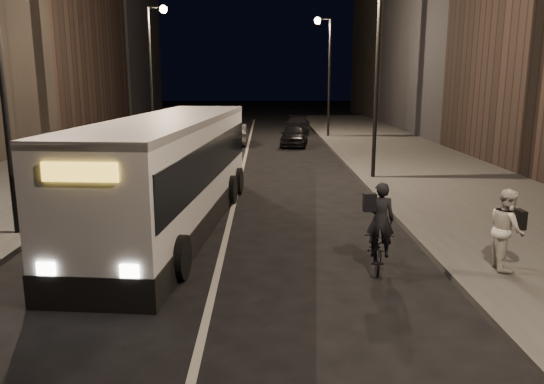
{
  "coord_description": "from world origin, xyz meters",
  "views": [
    {
      "loc": [
        1.06,
        -9.81,
        4.23
      ],
      "look_at": [
        1.23,
        2.83,
        1.5
      ],
      "focal_mm": 35.0,
      "sensor_mm": 36.0,
      "label": 1
    }
  ],
  "objects_px": {
    "streetlight_left_near": "(8,31)",
    "city_bus": "(172,168)",
    "streetlight_right_mid": "(371,49)",
    "car_near": "(294,135)",
    "streetlight_left_far": "(154,58)",
    "streetlight_right_far": "(326,61)",
    "cyclist_on_bicycle": "(378,240)",
    "pedestrian_woman": "(507,229)",
    "car_mid": "(236,134)",
    "car_far": "(297,125)"
  },
  "relations": [
    {
      "from": "streetlight_left_near",
      "to": "city_bus",
      "type": "bearing_deg",
      "value": 16.86
    },
    {
      "from": "streetlight_right_mid",
      "to": "streetlight_left_near",
      "type": "bearing_deg",
      "value": -143.12
    },
    {
      "from": "city_bus",
      "to": "car_near",
      "type": "distance_m",
      "value": 18.99
    },
    {
      "from": "streetlight_left_far",
      "to": "streetlight_right_far",
      "type": "bearing_deg",
      "value": 29.36
    },
    {
      "from": "streetlight_left_far",
      "to": "streetlight_right_mid",
      "type": "bearing_deg",
      "value": -43.16
    },
    {
      "from": "cyclist_on_bicycle",
      "to": "pedestrian_woman",
      "type": "height_order",
      "value": "cyclist_on_bicycle"
    },
    {
      "from": "car_mid",
      "to": "car_far",
      "type": "xyz_separation_m",
      "value": [
        4.4,
        6.66,
        -0.0
      ]
    },
    {
      "from": "streetlight_left_far",
      "to": "cyclist_on_bicycle",
      "type": "distance_m",
      "value": 22.82
    },
    {
      "from": "cyclist_on_bicycle",
      "to": "car_far",
      "type": "xyz_separation_m",
      "value": [
        0.01,
        29.6,
        -0.01
      ]
    },
    {
      "from": "car_near",
      "to": "car_far",
      "type": "distance_m",
      "value": 7.61
    },
    {
      "from": "car_near",
      "to": "car_far",
      "type": "height_order",
      "value": "car_near"
    },
    {
      "from": "city_bus",
      "to": "car_far",
      "type": "distance_m",
      "value": 26.53
    },
    {
      "from": "streetlight_left_far",
      "to": "city_bus",
      "type": "height_order",
      "value": "streetlight_left_far"
    },
    {
      "from": "streetlight_right_far",
      "to": "car_mid",
      "type": "height_order",
      "value": "streetlight_right_far"
    },
    {
      "from": "cyclist_on_bicycle",
      "to": "car_mid",
      "type": "bearing_deg",
      "value": 109.12
    },
    {
      "from": "streetlight_left_near",
      "to": "pedestrian_woman",
      "type": "xyz_separation_m",
      "value": [
        11.59,
        -2.92,
        -4.32
      ]
    },
    {
      "from": "streetlight_right_mid",
      "to": "city_bus",
      "type": "distance_m",
      "value": 10.42
    },
    {
      "from": "city_bus",
      "to": "car_far",
      "type": "xyz_separation_m",
      "value": [
        5.2,
        25.99,
        -1.06
      ]
    },
    {
      "from": "streetlight_left_far",
      "to": "pedestrian_woman",
      "type": "xyz_separation_m",
      "value": [
        11.59,
        -20.92,
        -4.32
      ]
    },
    {
      "from": "streetlight_left_far",
      "to": "city_bus",
      "type": "bearing_deg",
      "value": -77.53
    },
    {
      "from": "city_bus",
      "to": "pedestrian_woman",
      "type": "bearing_deg",
      "value": -21.81
    },
    {
      "from": "streetlight_right_far",
      "to": "streetlight_left_near",
      "type": "bearing_deg",
      "value": -113.96
    },
    {
      "from": "streetlight_right_mid",
      "to": "streetlight_right_far",
      "type": "height_order",
      "value": "same"
    },
    {
      "from": "car_far",
      "to": "city_bus",
      "type": "bearing_deg",
      "value": -96.17
    },
    {
      "from": "cyclist_on_bicycle",
      "to": "car_far",
      "type": "distance_m",
      "value": 29.6
    },
    {
      "from": "streetlight_right_mid",
      "to": "streetlight_left_near",
      "type": "height_order",
      "value": "same"
    },
    {
      "from": "pedestrian_woman",
      "to": "car_mid",
      "type": "xyz_separation_m",
      "value": [
        -7.06,
        23.39,
        -0.38
      ]
    },
    {
      "from": "pedestrian_woman",
      "to": "car_near",
      "type": "relative_size",
      "value": 0.45
    },
    {
      "from": "streetlight_left_far",
      "to": "cyclist_on_bicycle",
      "type": "bearing_deg",
      "value": -66.45
    },
    {
      "from": "streetlight_left_far",
      "to": "streetlight_left_near",
      "type": "bearing_deg",
      "value": -90.0
    },
    {
      "from": "car_mid",
      "to": "pedestrian_woman",
      "type": "bearing_deg",
      "value": 106.7
    },
    {
      "from": "streetlight_left_far",
      "to": "car_near",
      "type": "bearing_deg",
      "value": 10.6
    },
    {
      "from": "streetlight_left_far",
      "to": "cyclist_on_bicycle",
      "type": "relative_size",
      "value": 4.01
    },
    {
      "from": "streetlight_right_far",
      "to": "streetlight_left_near",
      "type": "xyz_separation_m",
      "value": [
        -10.66,
        -24.0,
        0.0
      ]
    },
    {
      "from": "streetlight_left_far",
      "to": "cyclist_on_bicycle",
      "type": "height_order",
      "value": "streetlight_left_far"
    },
    {
      "from": "streetlight_left_near",
      "to": "city_bus",
      "type": "xyz_separation_m",
      "value": [
        3.73,
        1.13,
        -3.64
      ]
    },
    {
      "from": "streetlight_right_mid",
      "to": "streetlight_left_near",
      "type": "distance_m",
      "value": 13.33
    },
    {
      "from": "cyclist_on_bicycle",
      "to": "pedestrian_woman",
      "type": "relative_size",
      "value": 1.14
    },
    {
      "from": "car_near",
      "to": "streetlight_right_mid",
      "type": "bearing_deg",
      "value": -71.19
    },
    {
      "from": "cyclist_on_bicycle",
      "to": "streetlight_right_far",
      "type": "bearing_deg",
      "value": 94.52
    },
    {
      "from": "cyclist_on_bicycle",
      "to": "city_bus",
      "type": "bearing_deg",
      "value": 153.52
    },
    {
      "from": "cyclist_on_bicycle",
      "to": "car_far",
      "type": "bearing_deg",
      "value": 98.27
    },
    {
      "from": "city_bus",
      "to": "pedestrian_woman",
      "type": "distance_m",
      "value": 8.87
    },
    {
      "from": "streetlight_right_mid",
      "to": "car_near",
      "type": "bearing_deg",
      "value": 101.74
    },
    {
      "from": "streetlight_left_far",
      "to": "car_far",
      "type": "relative_size",
      "value": 1.78
    },
    {
      "from": "cyclist_on_bicycle",
      "to": "streetlight_left_near",
      "type": "bearing_deg",
      "value": 172.79
    },
    {
      "from": "streetlight_left_far",
      "to": "car_mid",
      "type": "distance_m",
      "value": 6.98
    },
    {
      "from": "streetlight_right_mid",
      "to": "streetlight_left_far",
      "type": "bearing_deg",
      "value": 136.84
    },
    {
      "from": "city_bus",
      "to": "cyclist_on_bicycle",
      "type": "height_order",
      "value": "city_bus"
    },
    {
      "from": "pedestrian_woman",
      "to": "car_far",
      "type": "height_order",
      "value": "pedestrian_woman"
    }
  ]
}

